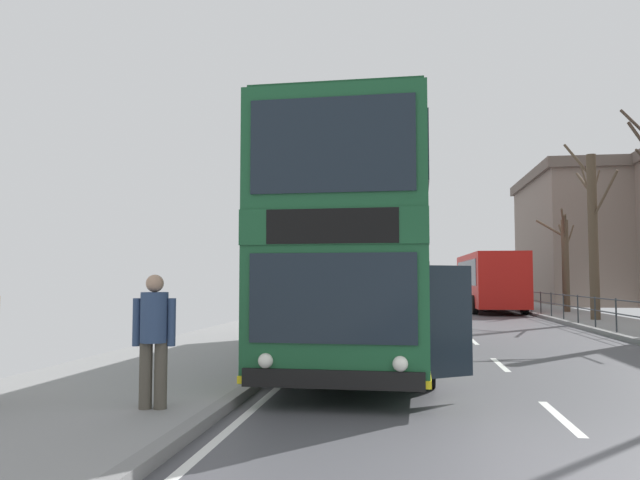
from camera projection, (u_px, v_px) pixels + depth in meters
The scene contains 8 objects.
ground at pixel (550, 480), 5.14m from camera, with size 15.80×140.00×0.20m.
double_decker_bus_main at pixel (367, 252), 13.07m from camera, with size 3.21×10.68×4.44m.
background_bus_far_lane at pixel (490, 280), 33.04m from camera, with size 2.81×9.35×3.10m.
pedestrian_railing_far_kerb at pixel (605, 308), 19.39m from camera, with size 0.05×34.71×1.03m.
pedestrian_companion at pixel (154, 333), 7.54m from camera, with size 0.55×0.38×1.66m.
bare_tree_far_00 at pixel (565, 260), 30.28m from camera, with size 1.68×3.08×5.02m.
bare_tree_far_02 at pixel (593, 230), 24.46m from camera, with size 1.53×3.25×7.33m.
background_building_02 at pixel (629, 237), 43.67m from camera, with size 14.07×13.64×9.52m.
Camera 1 is at (-1.94, -5.48, 1.73)m, focal length 34.05 mm.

